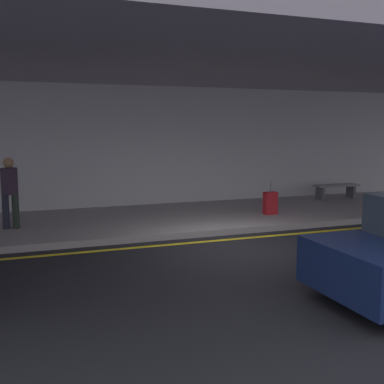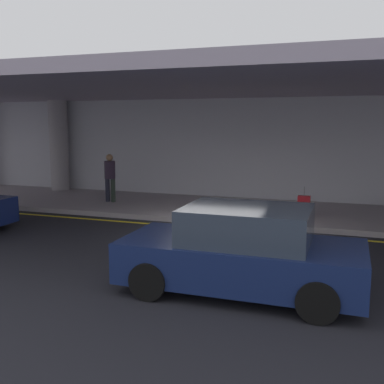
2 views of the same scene
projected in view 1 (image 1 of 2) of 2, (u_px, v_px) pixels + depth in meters
The scene contains 8 objects.
ground_plane at pixel (237, 246), 10.12m from camera, with size 60.00×60.00×0.00m, color black.
sidewalk at pixel (189, 217), 13.00m from camera, with size 26.00×4.20×0.15m, color gray.
lane_stripe_yellow at pixel (226, 240), 10.67m from camera, with size 26.00×0.14×0.01m, color yellow.
ceiling_overhang at pixel (195, 71), 12.01m from camera, with size 28.00×13.20×0.30m, color #988D9F.
terminal_back_wall at pixel (165, 148), 14.85m from camera, with size 26.00×0.30×3.80m, color #AFAFB8.
traveler_with_luggage at pixel (10, 188), 11.04m from camera, with size 0.38×0.38×1.68m.
suitcase_upright_primary at pixel (270, 203), 13.00m from camera, with size 0.36×0.22×0.90m.
bench_metal at pixel (336, 188), 15.91m from camera, with size 1.60×0.50×0.48m.
Camera 1 is at (-4.28, -8.95, 2.50)m, focal length 44.11 mm.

